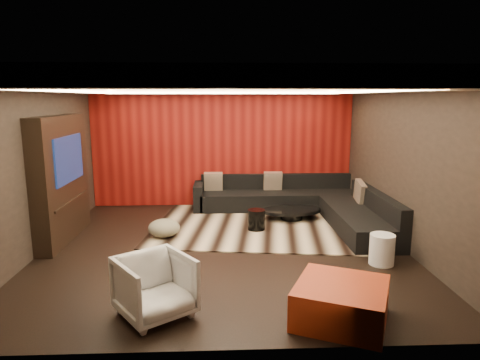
{
  "coord_description": "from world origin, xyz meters",
  "views": [
    {
      "loc": [
        -0.03,
        -6.9,
        2.5
      ],
      "look_at": [
        0.3,
        0.6,
        1.05
      ],
      "focal_mm": 32.0,
      "sensor_mm": 36.0,
      "label": 1
    }
  ],
  "objects_px": {
    "coffee_table": "(291,214)",
    "drum_stool": "(256,220)",
    "sectional_sofa": "(305,204)",
    "white_side_table": "(382,249)",
    "armchair": "(155,287)",
    "orange_ottoman": "(341,302)"
  },
  "relations": [
    {
      "from": "sectional_sofa",
      "to": "drum_stool",
      "type": "bearing_deg",
      "value": -139.63
    },
    {
      "from": "sectional_sofa",
      "to": "white_side_table",
      "type": "bearing_deg",
      "value": -76.25
    },
    {
      "from": "drum_stool",
      "to": "white_side_table",
      "type": "bearing_deg",
      "value": -44.88
    },
    {
      "from": "armchair",
      "to": "orange_ottoman",
      "type": "bearing_deg",
      "value": -40.7
    },
    {
      "from": "sectional_sofa",
      "to": "armchair",
      "type": "bearing_deg",
      "value": -121.6
    },
    {
      "from": "orange_ottoman",
      "to": "sectional_sofa",
      "type": "xyz_separation_m",
      "value": [
        0.42,
        4.33,
        0.04
      ]
    },
    {
      "from": "orange_ottoman",
      "to": "armchair",
      "type": "relative_size",
      "value": 1.24
    },
    {
      "from": "white_side_table",
      "to": "armchair",
      "type": "bearing_deg",
      "value": -155.89
    },
    {
      "from": "white_side_table",
      "to": "orange_ottoman",
      "type": "xyz_separation_m",
      "value": [
        -1.08,
        -1.63,
        -0.02
      ]
    },
    {
      "from": "coffee_table",
      "to": "sectional_sofa",
      "type": "distance_m",
      "value": 0.42
    },
    {
      "from": "coffee_table",
      "to": "armchair",
      "type": "bearing_deg",
      "value": -119.74
    },
    {
      "from": "coffee_table",
      "to": "armchair",
      "type": "xyz_separation_m",
      "value": [
        -2.22,
        -3.89,
        0.24
      ]
    },
    {
      "from": "coffee_table",
      "to": "white_side_table",
      "type": "distance_m",
      "value": 2.65
    },
    {
      "from": "coffee_table",
      "to": "drum_stool",
      "type": "height_order",
      "value": "drum_stool"
    },
    {
      "from": "drum_stool",
      "to": "sectional_sofa",
      "type": "distance_m",
      "value": 1.45
    },
    {
      "from": "drum_stool",
      "to": "white_side_table",
      "type": "xyz_separation_m",
      "value": [
        1.77,
        -1.76,
        0.02
      ]
    },
    {
      "from": "drum_stool",
      "to": "coffee_table",
      "type": "bearing_deg",
      "value": 41.67
    },
    {
      "from": "white_side_table",
      "to": "drum_stool",
      "type": "bearing_deg",
      "value": 135.12
    },
    {
      "from": "armchair",
      "to": "sectional_sofa",
      "type": "distance_m",
      "value": 4.85
    },
    {
      "from": "orange_ottoman",
      "to": "sectional_sofa",
      "type": "distance_m",
      "value": 4.35
    },
    {
      "from": "drum_stool",
      "to": "sectional_sofa",
      "type": "height_order",
      "value": "sectional_sofa"
    },
    {
      "from": "coffee_table",
      "to": "orange_ottoman",
      "type": "bearing_deg",
      "value": -91.49
    }
  ]
}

